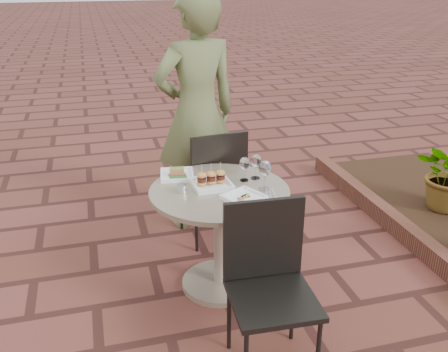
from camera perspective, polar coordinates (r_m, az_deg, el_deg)
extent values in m
plane|color=brown|center=(3.53, -0.42, -12.57)|extent=(60.00, 60.00, 0.00)
cylinder|color=gray|center=(3.54, -0.48, -12.05)|extent=(0.52, 0.52, 0.04)
cylinder|color=gray|center=(3.36, -0.50, -7.44)|extent=(0.08, 0.08, 0.70)
cylinder|color=tan|center=(3.19, -0.52, -1.79)|extent=(0.90, 0.90, 0.03)
cube|color=black|center=(3.93, -1.56, -1.04)|extent=(0.49, 0.49, 0.03)
cube|color=black|center=(3.67, -0.49, 1.34)|extent=(0.44, 0.08, 0.46)
cylinder|color=black|center=(4.25, -0.04, -2.51)|extent=(0.02, 0.02, 0.44)
cylinder|color=black|center=(4.14, -4.92, -3.36)|extent=(0.02, 0.02, 0.44)
cylinder|color=black|center=(3.94, 2.06, -4.71)|extent=(0.02, 0.02, 0.44)
cylinder|color=black|center=(3.82, -3.18, -5.72)|extent=(0.02, 0.02, 0.44)
cube|color=black|center=(2.68, 5.60, -13.86)|extent=(0.46, 0.46, 0.03)
cube|color=black|center=(2.70, 4.53, -7.14)|extent=(0.44, 0.05, 0.46)
cylinder|color=black|center=(2.93, 0.57, -15.81)|extent=(0.02, 0.02, 0.44)
cylinder|color=black|center=(3.02, 7.87, -14.71)|extent=(0.02, 0.02, 0.44)
imported|color=#576135|center=(3.99, -3.15, 7.11)|extent=(0.78, 0.60, 1.92)
cube|color=white|center=(3.39, -5.39, 0.02)|extent=(0.25, 0.25, 0.01)
cube|color=#C56545|center=(3.38, -5.41, 0.51)|extent=(0.10, 0.08, 0.03)
cube|color=olive|center=(3.37, -5.42, 0.82)|extent=(0.10, 0.07, 0.01)
cube|color=white|center=(3.24, -1.46, -1.04)|extent=(0.26, 0.26, 0.01)
cube|color=white|center=(3.05, 2.28, -2.60)|extent=(0.29, 0.29, 0.01)
ellipsoid|color=#BF4E73|center=(2.99, 1.95, -2.86)|extent=(0.04, 0.03, 0.02)
cylinder|color=white|center=(3.20, 4.62, -1.44)|extent=(0.07, 0.07, 0.00)
cylinder|color=white|center=(3.18, 4.65, -0.70)|extent=(0.01, 0.01, 0.09)
ellipsoid|color=white|center=(3.15, 4.70, 0.87)|extent=(0.08, 0.08, 0.10)
cylinder|color=white|center=(3.15, 4.70, 0.77)|extent=(0.06, 0.06, 0.05)
cylinder|color=white|center=(3.32, 2.33, -0.47)|extent=(0.06, 0.06, 0.00)
cylinder|color=white|center=(3.30, 2.34, 0.14)|extent=(0.01, 0.01, 0.07)
ellipsoid|color=white|center=(3.27, 2.36, 1.43)|extent=(0.07, 0.07, 0.09)
cylinder|color=white|center=(3.36, 3.60, -0.22)|extent=(0.06, 0.06, 0.00)
cylinder|color=white|center=(3.34, 3.62, 0.41)|extent=(0.01, 0.01, 0.08)
ellipsoid|color=white|center=(3.31, 3.65, 1.75)|extent=(0.07, 0.07, 0.09)
cylinder|color=silver|center=(3.15, -4.83, -1.41)|extent=(0.07, 0.07, 0.05)
cube|color=brown|center=(4.34, 19.49, -5.58)|extent=(0.12, 3.00, 0.15)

